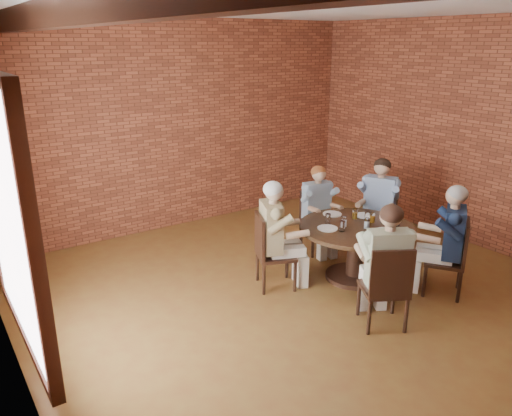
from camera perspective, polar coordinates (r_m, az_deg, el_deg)
floor at (r=6.23m, az=7.25°, el=-10.74°), size 7.00×7.00×0.00m
ceiling at (r=5.46m, az=8.79°, el=22.22°), size 7.00×7.00×0.00m
wall_back at (r=8.47m, az=-8.33°, el=9.27°), size 7.00×0.00×7.00m
wall_left at (r=4.24m, az=-26.72°, el=-1.77°), size 0.00×7.00×7.00m
wall_right at (r=8.12m, az=25.36°, el=7.32°), size 0.00×7.00×7.00m
ceiling_beam at (r=4.20m, az=-18.53°, el=20.95°), size 0.22×6.90×0.26m
window at (r=4.64m, az=-26.54°, el=-0.76°), size 0.10×2.16×2.36m
dining_table at (r=6.70m, az=11.34°, el=-3.79°), size 1.50×1.50×0.75m
chair_a at (r=7.77m, az=13.89°, el=-0.84°), size 0.63×0.63×0.98m
diner_a at (r=7.63m, az=13.81°, el=0.22°), size 0.90×0.84×1.41m
chair_b at (r=7.55m, az=6.78°, el=-1.16°), size 0.49×0.49×0.93m
diner_b at (r=7.44m, az=7.14°, el=-0.24°), size 0.63×0.73×1.31m
chair_c at (r=6.35m, az=1.45°, el=-4.71°), size 0.61×0.61×0.98m
diner_c at (r=6.30m, az=2.32°, el=-3.14°), size 0.87×0.80×1.41m
chair_d at (r=5.62m, az=14.73°, el=-8.53°), size 0.64×0.64×0.99m
diner_d at (r=5.63m, az=14.57°, el=-6.44°), size 0.86×0.91×1.42m
chair_e at (r=6.63m, az=21.63°, el=-5.05°), size 0.64×0.64×0.98m
diner_e at (r=6.56m, az=20.98°, el=-3.53°), size 0.87×0.90×1.41m
plate_a at (r=7.01m, az=12.35°, el=-0.85°), size 0.26×0.26×0.01m
plate_b at (r=6.99m, az=8.70°, el=-0.68°), size 0.26×0.26×0.01m
plate_c at (r=6.45m, az=8.18°, el=-2.31°), size 0.26×0.26×0.01m
plate_d at (r=6.49m, az=14.58°, el=-2.59°), size 0.26×0.26×0.01m
glass_a at (r=6.81m, az=12.59°, el=-0.89°), size 0.07×0.07×0.14m
glass_b at (r=6.86m, az=11.24°, el=-0.65°), size 0.07×0.07×0.14m
glass_c at (r=6.60m, az=8.22°, el=-1.24°), size 0.07×0.07×0.14m
glass_d at (r=6.54m, az=10.03°, el=-1.53°), size 0.07×0.07×0.14m
glass_e at (r=6.37m, az=9.82°, el=-2.06°), size 0.07×0.07×0.14m
glass_f at (r=6.20m, az=13.33°, el=-2.89°), size 0.07×0.07×0.14m
glass_g at (r=6.54m, az=12.55°, el=-1.69°), size 0.07×0.07×0.14m
glass_h at (r=6.77m, az=13.16°, el=-1.05°), size 0.07×0.07×0.14m
smartphone at (r=6.77m, az=15.50°, el=-1.81°), size 0.08×0.15×0.01m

